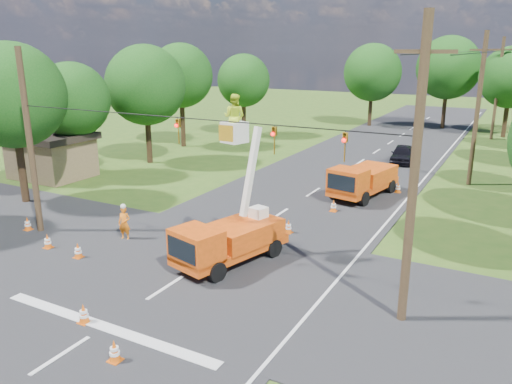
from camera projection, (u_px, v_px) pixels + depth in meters
The scene contains 31 objects.
ground at pixel (339, 176), 36.08m from camera, with size 140.00×140.00×0.00m, color #305419.
road_main at pixel (339, 176), 36.08m from camera, with size 12.00×100.00×0.06m, color black.
road_cross at pixel (196, 269), 20.87m from camera, with size 56.00×10.00×0.07m, color black.
stop_bar at pixel (105, 328), 16.47m from camera, with size 9.00×0.45×0.02m, color silver.
edge_line at pixel (419, 186), 33.52m from camera, with size 0.12×90.00×0.02m, color silver.
bucket_truck at pixel (229, 228), 21.01m from camera, with size 3.28×5.64×7.16m.
second_truck at pixel (362, 180), 30.67m from camera, with size 3.12×5.92×2.11m.
ground_worker at pixel (124, 223), 23.90m from camera, with size 0.60×0.40×1.65m, color orange.
distant_car at pixel (403, 154), 40.11m from camera, with size 1.68×4.17×1.42m, color black.
traffic_cone_0 at pixel (84, 314), 16.65m from camera, with size 0.38×0.38×0.71m.
traffic_cone_1 at pixel (115, 351), 14.60m from camera, with size 0.38×0.38×0.71m.
traffic_cone_2 at pixel (288, 227), 24.78m from camera, with size 0.38×0.38×0.71m.
traffic_cone_3 at pixel (333, 206), 28.09m from camera, with size 0.38×0.38×0.71m.
traffic_cone_4 at pixel (78, 251), 21.85m from camera, with size 0.38×0.38×0.71m.
traffic_cone_5 at pixel (48, 241), 22.92m from camera, with size 0.38×0.38×0.71m.
traffic_cone_6 at pixel (28, 224), 25.20m from camera, with size 0.38×0.38×0.71m.
traffic_cone_7 at pixel (398, 187), 31.77m from camera, with size 0.38×0.38×0.71m.
pole_right_near at pixel (414, 174), 15.57m from camera, with size 1.80×0.30×10.00m.
pole_right_mid at pixel (478, 109), 32.47m from camera, with size 1.80×0.30×10.00m.
pole_right_far at pixel (498, 88), 49.38m from camera, with size 1.80×0.30×10.00m.
pole_left at pixel (30, 143), 23.96m from camera, with size 0.30×0.30×9.00m.
signal_span at pixel (240, 134), 18.22m from camera, with size 18.00×0.29×1.07m.
shed at pixel (51, 155), 35.41m from camera, with size 5.50×4.50×3.15m.
tree_left_b at pixel (12, 96), 28.28m from camera, with size 6.00×6.00×9.32m.
tree_left_c at pixel (72, 100), 34.51m from camera, with size 5.20×5.20×8.06m.
tree_left_d at pixel (146, 85), 38.70m from camera, with size 6.20×6.20×9.24m.
tree_left_e at pixel (181, 76), 45.34m from camera, with size 5.80×5.80×9.41m.
tree_left_f at pixel (244, 81), 51.41m from camera, with size 5.40×5.40×8.40m.
tree_far_a at pixel (372, 73), 57.78m from camera, with size 6.60×6.60×9.50m.
tree_far_b at pixel (448, 68), 55.64m from camera, with size 7.00×7.00×10.32m.
tree_far_c at pixel (511, 77), 50.35m from camera, with size 6.20×6.20×9.18m.
Camera 1 is at (11.33, -13.65, 8.89)m, focal length 35.00 mm.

